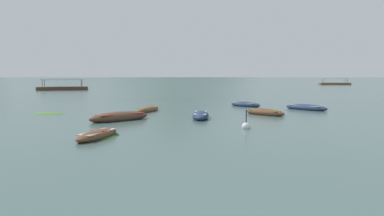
{
  "coord_description": "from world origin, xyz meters",
  "views": [
    {
      "loc": [
        -0.44,
        -5.16,
        3.01
      ],
      "look_at": [
        1.15,
        26.49,
        0.12
      ],
      "focal_mm": 32.62,
      "sensor_mm": 36.0,
      "label": 1
    }
  ],
  "objects": [
    {
      "name": "rowboat_6",
      "position": [
        6.61,
        21.6,
        0.2
      ],
      "size": [
        3.08,
        3.32,
        0.63
      ],
      "color": "brown",
      "rests_on": "ground"
    },
    {
      "name": "weed_patch_2",
      "position": [
        -10.64,
        23.46,
        0.0
      ],
      "size": [
        3.0,
        2.42,
        0.14
      ],
      "primitive_type": "ellipsoid",
      "rotation": [
        0.0,
        0.0,
        1.37
      ],
      "color": "#477033",
      "rests_on": "ground"
    },
    {
      "name": "mountain_1",
      "position": [
        -711.97,
        2185.36,
        123.81
      ],
      "size": [
        1007.07,
        1007.07,
        247.63
      ],
      "primitive_type": "cone",
      "color": "slate",
      "rests_on": "ground"
    },
    {
      "name": "weed_patch_1",
      "position": [
        -3.84,
        12.35,
        0.0
      ],
      "size": [
        1.32,
        2.33,
        0.14
      ],
      "primitive_type": "ellipsoid",
      "rotation": [
        0.0,
        0.0,
        1.44
      ],
      "color": "#2D5628",
      "rests_on": "ground"
    },
    {
      "name": "weed_patch_0",
      "position": [
        7.19,
        24.05,
        0.0
      ],
      "size": [
        2.81,
        2.84,
        0.14
      ],
      "primitive_type": "ellipsoid",
      "rotation": [
        0.0,
        0.0,
        0.67
      ],
      "color": "#477033",
      "rests_on": "ground"
    },
    {
      "name": "ground_plane",
      "position": [
        0.0,
        1500.0,
        0.0
      ],
      "size": [
        6000.0,
        6000.0,
        0.0
      ],
      "primitive_type": "plane",
      "color": "#425B56"
    },
    {
      "name": "mooring_buoy",
      "position": [
        3.69,
        14.63,
        0.11
      ],
      "size": [
        0.5,
        0.5,
        1.24
      ],
      "color": "silver",
      "rests_on": "ground"
    },
    {
      "name": "ferry_0",
      "position": [
        55.89,
        114.99,
        0.45
      ],
      "size": [
        10.66,
        5.66,
        2.54
      ],
      "color": "brown",
      "rests_on": "ground"
    },
    {
      "name": "rowboat_5",
      "position": [
        -4.19,
        18.73,
        0.24
      ],
      "size": [
        4.3,
        3.87,
        0.76
      ],
      "color": "#4C3323",
      "rests_on": "ground"
    },
    {
      "name": "rowboat_2",
      "position": [
        11.43,
        25.62,
        0.2
      ],
      "size": [
        3.49,
        4.06,
        0.64
      ],
      "color": "navy",
      "rests_on": "ground"
    },
    {
      "name": "rowboat_4",
      "position": [
        -2.71,
        24.73,
        0.18
      ],
      "size": [
        2.27,
        3.52,
        0.57
      ],
      "color": "brown",
      "rests_on": "ground"
    },
    {
      "name": "ferry_1",
      "position": [
        -24.83,
        72.44,
        0.45
      ],
      "size": [
        10.96,
        6.02,
        2.54
      ],
      "color": "#4C3323",
      "rests_on": "ground"
    },
    {
      "name": "rowboat_0",
      "position": [
        -4.2,
        11.84,
        0.16
      ],
      "size": [
        2.06,
        3.37,
        0.52
      ],
      "color": "brown",
      "rests_on": "ground"
    },
    {
      "name": "rowboat_1",
      "position": [
        6.66,
        29.34,
        0.19
      ],
      "size": [
        3.17,
        3.36,
        0.6
      ],
      "color": "navy",
      "rests_on": "ground"
    },
    {
      "name": "rowboat_3",
      "position": [
        1.43,
        19.66,
        0.2
      ],
      "size": [
        1.54,
        3.68,
        0.65
      ],
      "color": "navy",
      "rests_on": "ground"
    },
    {
      "name": "mountain_2",
      "position": [
        -20.91,
        2301.6,
        219.87
      ],
      "size": [
        1239.16,
        1239.16,
        439.74
      ],
      "primitive_type": "cone",
      "color": "#4C5B56",
      "rests_on": "ground"
    }
  ]
}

